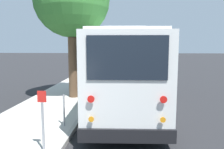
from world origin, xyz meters
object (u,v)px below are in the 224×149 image
object	(u,v)px
parked_sedan_white	(124,63)
sign_post_far	(64,110)
shuttle_bus	(123,67)
parked_sedan_tan	(125,60)
sign_post_near	(43,120)
parked_sedan_silver	(124,67)

from	to	relation	value
parked_sedan_white	sign_post_far	size ratio (longest dim) A/B	4.22
shuttle_bus	sign_post_far	bearing A→B (deg)	145.67
shuttle_bus	parked_sedan_white	xyz separation A→B (m)	(18.69, 0.34, -1.26)
parked_sedan_white	parked_sedan_tan	distance (m)	5.54
parked_sedan_white	sign_post_far	distance (m)	21.75
shuttle_bus	sign_post_near	bearing A→B (deg)	156.02
parked_sedan_silver	sign_post_near	size ratio (longest dim) A/B	3.14
parked_sedan_silver	parked_sedan_tan	world-z (taller)	parked_sedan_tan
sign_post_near	sign_post_far	size ratio (longest dim) A/B	1.45
parked_sedan_silver	parked_sedan_white	distance (m)	5.82
shuttle_bus	parked_sedan_tan	size ratio (longest dim) A/B	2.18
parked_sedan_silver	sign_post_near	distance (m)	17.71
parked_sedan_tan	sign_post_far	distance (m)	27.28
parked_sedan_tan	sign_post_far	xyz separation A→B (m)	(-27.24, 1.58, 0.08)
parked_sedan_silver	sign_post_near	xyz separation A→B (m)	(-17.63, 1.58, 0.34)
shuttle_bus	sign_post_far	xyz separation A→B (m)	(-3.01, 1.85, -1.16)
parked_sedan_silver	parked_sedan_white	xyz separation A→B (m)	(5.82, 0.07, -0.02)
shuttle_bus	parked_sedan_tan	distance (m)	24.26
parked_sedan_tan	sign_post_far	size ratio (longest dim) A/B	4.00
shuttle_bus	sign_post_near	size ratio (longest dim) A/B	5.99
parked_sedan_tan	sign_post_near	size ratio (longest dim) A/B	2.75
shuttle_bus	sign_post_near	distance (m)	5.19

